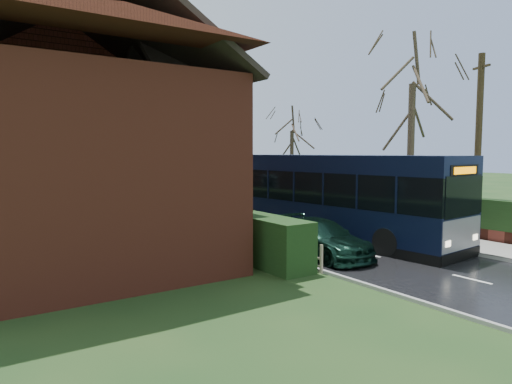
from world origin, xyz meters
TOP-DOWN VIEW (x-y plane):
  - ground at (0.00, 0.00)m, footprint 140.00×140.00m
  - road at (0.00, 10.00)m, footprint 6.00×100.00m
  - pavement at (4.25, 10.00)m, footprint 2.50×100.00m
  - kerb_right at (3.05, 10.00)m, footprint 0.12×100.00m
  - kerb_left at (-3.05, 10.00)m, footprint 0.12×100.00m
  - front_hedge at (-3.90, 5.00)m, footprint 1.20×16.00m
  - picket_fence at (-3.15, 5.00)m, footprint 0.10×16.00m
  - right_wall_hedge at (5.80, 10.00)m, footprint 0.60×50.00m
  - brick_house at (-8.73, 4.78)m, footprint 9.30×14.60m
  - bus at (1.23, 1.27)m, footprint 3.76×12.03m
  - car_silver at (-2.57, 10.14)m, footprint 2.07×4.55m
  - car_green at (-1.60, -1.21)m, footprint 2.10×4.64m
  - car_distant at (2.00, 36.95)m, footprint 3.17×4.62m
  - bus_stop_sign at (4.00, 5.98)m, footprint 0.11×0.43m
  - telegraph_pole at (5.80, -2.68)m, footprint 0.47×0.95m
  - tree_right_near at (6.00, 0.80)m, footprint 4.60×4.60m
  - tree_right_far at (9.00, 13.69)m, footprint 3.93×3.93m

SIDE VIEW (x-z plane):
  - ground at x=0.00m, z-range 0.00..0.00m
  - road at x=0.00m, z-range 0.00..0.02m
  - kerb_left at x=-3.05m, z-range 0.00..0.10m
  - pavement at x=4.25m, z-range 0.00..0.14m
  - kerb_right at x=3.05m, z-range 0.00..0.14m
  - picket_fence at x=-3.15m, z-range 0.00..0.90m
  - car_green at x=-1.60m, z-range 0.00..1.32m
  - car_distant at x=2.00m, z-range 0.00..1.44m
  - car_silver at x=-2.57m, z-range 0.00..1.51m
  - front_hedge at x=-3.90m, z-range 0.00..1.60m
  - right_wall_hedge at x=5.80m, z-range 0.12..1.92m
  - bus at x=1.23m, z-range -0.02..3.58m
  - bus_stop_sign at x=4.00m, z-range 0.45..3.27m
  - telegraph_pole at x=5.80m, z-range 0.05..7.79m
  - brick_house at x=-8.73m, z-range -0.77..9.53m
  - tree_right_far at x=9.00m, z-range 1.88..9.47m
  - tree_right_near at x=6.00m, z-range 2.46..12.40m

